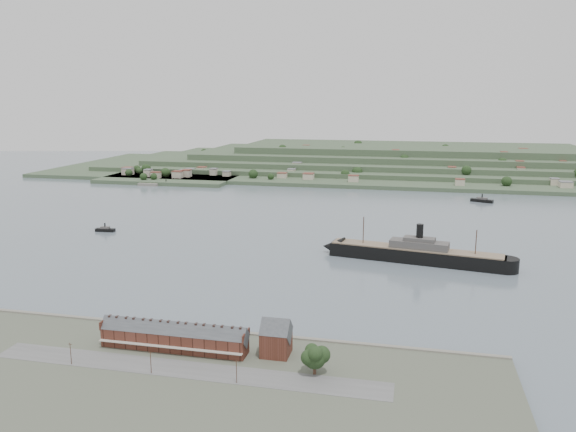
% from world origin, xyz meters
% --- Properties ---
extents(ground, '(1400.00, 1400.00, 0.00)m').
position_xyz_m(ground, '(0.00, 0.00, 0.00)').
color(ground, slate).
rests_on(ground, ground).
extents(near_shore, '(220.00, 80.00, 2.60)m').
position_xyz_m(near_shore, '(0.00, -186.75, 1.01)').
color(near_shore, '#4C5142').
rests_on(near_shore, ground).
extents(terrace_row, '(55.60, 9.80, 11.07)m').
position_xyz_m(terrace_row, '(-10.00, -168.02, 6.84)').
color(terrace_row, '#4F271C').
rests_on(terrace_row, ground).
extents(gabled_building, '(10.40, 10.18, 14.09)m').
position_xyz_m(gabled_building, '(27.50, -164.00, 8.19)').
color(gabled_building, '#4F271C').
rests_on(gabled_building, ground).
extents(far_peninsula, '(760.00, 309.00, 30.00)m').
position_xyz_m(far_peninsula, '(27.91, 393.10, 11.88)').
color(far_peninsula, '#344A31').
rests_on(far_peninsula, ground).
extents(steamship, '(111.38, 30.98, 26.85)m').
position_xyz_m(steamship, '(73.30, -26.23, 4.96)').
color(steamship, black).
rests_on(steamship, ground).
extents(tugboat, '(14.05, 4.66, 6.22)m').
position_xyz_m(tugboat, '(-137.97, 2.17, 1.52)').
color(tugboat, black).
rests_on(tugboat, ground).
extents(ferry_west, '(18.06, 9.22, 6.53)m').
position_xyz_m(ferry_west, '(-187.02, 210.03, 1.57)').
color(ferry_west, black).
rests_on(ferry_west, ground).
extents(ferry_east, '(20.27, 12.29, 7.37)m').
position_xyz_m(ferry_east, '(134.94, 181.14, 1.77)').
color(ferry_east, black).
rests_on(ferry_east, ground).
extents(fig_tree, '(9.58, 8.30, 10.69)m').
position_xyz_m(fig_tree, '(43.83, -175.79, 8.53)').
color(fig_tree, '#462D20').
rests_on(fig_tree, ground).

